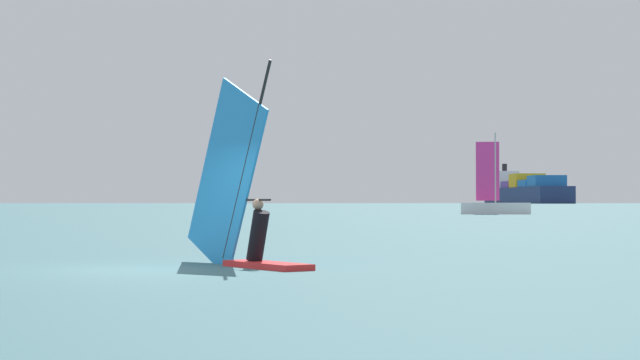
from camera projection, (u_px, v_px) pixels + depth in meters
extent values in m
plane|color=#386066|center=(143.00, 270.00, 20.54)|extent=(4000.00, 4000.00, 0.00)
cube|color=red|center=(267.00, 265.00, 20.90)|extent=(2.28, 1.80, 0.12)
cylinder|color=black|center=(246.00, 162.00, 21.59)|extent=(1.57, 1.05, 3.92)
cube|color=#268CD8|center=(226.00, 177.00, 22.24)|extent=(2.73, 1.79, 4.10)
cylinder|color=black|center=(245.00, 200.00, 21.61)|extent=(1.59, 1.05, 0.04)
cylinder|color=black|center=(258.00, 236.00, 21.20)|extent=(0.67, 0.59, 1.04)
sphere|color=tan|center=(258.00, 204.00, 21.21)|extent=(0.22, 0.22, 0.22)
cube|color=navy|center=(525.00, 196.00, 822.05)|extent=(99.13, 171.62, 11.95)
cube|color=silver|center=(505.00, 180.00, 890.04)|extent=(25.22, 21.73, 14.45)
cylinder|color=black|center=(505.00, 167.00, 890.24)|extent=(4.00, 4.00, 6.00)
cube|color=#59388C|center=(518.00, 185.00, 844.45)|extent=(30.58, 31.96, 5.20)
cube|color=gold|center=(527.00, 181.00, 816.87)|extent=(30.58, 31.96, 10.40)
cube|color=#1E66AD|center=(536.00, 184.00, 789.20)|extent=(30.58, 31.96, 5.20)
cube|color=#1E66AD|center=(547.00, 181.00, 761.60)|extent=(30.58, 31.96, 7.80)
cube|color=white|center=(495.00, 208.00, 112.41)|extent=(7.45, 4.03, 1.18)
cylinder|color=#B2B2B7|center=(495.00, 168.00, 112.50)|extent=(0.16, 0.16, 7.27)
cube|color=#D8338C|center=(488.00, 171.00, 112.59)|extent=(2.34, 0.68, 6.10)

